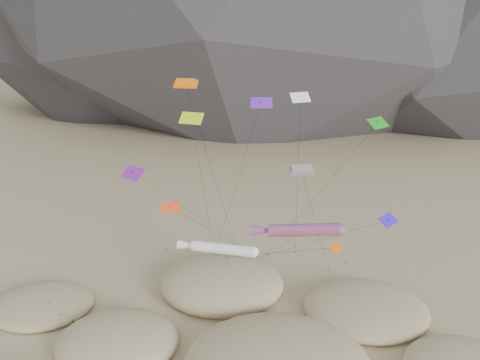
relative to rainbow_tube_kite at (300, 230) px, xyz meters
name	(u,v)px	position (x,y,z in m)	size (l,w,h in m)	color
dunes	(233,360)	(-6.01, -4.51, -10.97)	(52.67, 35.58, 4.23)	#CCB789
kite_stakes	(259,257)	(-3.43, 15.24, -11.59)	(23.62, 4.78, 0.30)	#3F2D1E
rainbow_tube_kite	(300,230)	(0.00, 0.00, 0.00)	(8.59, 16.07, 12.69)	red
white_tube_kite	(219,248)	(-7.30, -2.34, -0.72)	(7.40, 15.54, 11.78)	white
orange_parafoil	(187,87)	(-10.62, 5.16, 12.13)	(5.87, 10.73, 24.67)	orange
multi_parafoil	(302,171)	(0.26, 3.28, 4.58)	(6.29, 11.58, 16.95)	red
delta_kites	(256,158)	(-4.12, 4.04, 5.64)	(26.14, 21.36, 22.76)	white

